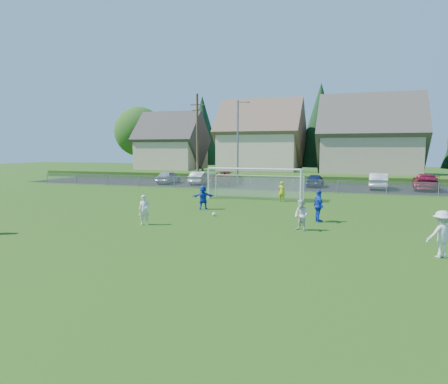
{
  "coord_description": "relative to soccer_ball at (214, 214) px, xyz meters",
  "views": [
    {
      "loc": [
        7.58,
        -14.62,
        4.03
      ],
      "look_at": [
        0.0,
        8.0,
        1.4
      ],
      "focal_mm": 32.0,
      "sensor_mm": 36.0,
      "label": 1
    }
  ],
  "objects": [
    {
      "name": "soccer_ball",
      "position": [
        0.0,
        0.0,
        0.0
      ],
      "size": [
        0.22,
        0.22,
        0.22
      ],
      "primitive_type": "sphere",
      "color": "white",
      "rests_on": "ground"
    },
    {
      "name": "car_b",
      "position": [
        -8.62,
        19.33,
        0.6
      ],
      "size": [
        1.73,
        4.37,
        1.41
      ],
      "primitive_type": "imported",
      "rotation": [
        0.0,
        0.0,
        3.2
      ],
      "color": "silver",
      "rests_on": "ground"
    },
    {
      "name": "car_f",
      "position": [
        10.05,
        20.02,
        0.68
      ],
      "size": [
        1.92,
        4.88,
        1.58
      ],
      "primitive_type": "imported",
      "rotation": [
        0.0,
        0.0,
        3.09
      ],
      "color": "silver",
      "rests_on": "ground"
    },
    {
      "name": "houses_row",
      "position": [
        2.43,
        34.99,
        7.22
      ],
      "size": [
        53.9,
        11.45,
        13.27
      ],
      "color": "tan",
      "rests_on": "ground"
    },
    {
      "name": "player_white_a",
      "position": [
        -2.54,
        -3.76,
        0.68
      ],
      "size": [
        0.68,
        0.58,
        1.58
      ],
      "primitive_type": "imported",
      "rotation": [
        0.0,
        0.0,
        0.41
      ],
      "color": "silver",
      "rests_on": "ground"
    },
    {
      "name": "car_g",
      "position": [
        14.29,
        20.28,
        0.68
      ],
      "size": [
        2.68,
        5.63,
        1.58
      ],
      "primitive_type": "imported",
      "rotation": [
        0.0,
        0.0,
        3.06
      ],
      "color": "maroon",
      "rests_on": "ground"
    },
    {
      "name": "grass_embankment",
      "position": [
        0.45,
        27.53,
        0.29
      ],
      "size": [
        70.0,
        6.0,
        0.8
      ],
      "primitive_type": "cube",
      "color": "#1E420F",
      "rests_on": "ground"
    },
    {
      "name": "goalkeeper",
      "position": [
        2.67,
        7.69,
        0.66
      ],
      "size": [
        0.59,
        0.42,
        1.54
      ],
      "primitive_type": "imported",
      "rotation": [
        0.0,
        0.0,
        3.05
      ],
      "color": "#BBC917",
      "rests_on": "ground"
    },
    {
      "name": "player_blue_b",
      "position": [
        -1.58,
        2.26,
        0.69
      ],
      "size": [
        1.55,
        0.98,
        1.6
      ],
      "primitive_type": "imported",
      "rotation": [
        0.0,
        0.0,
        3.52
      ],
      "color": "blue",
      "rests_on": "ground"
    },
    {
      "name": "chainlink_fence",
      "position": [
        0.45,
        14.53,
        0.52
      ],
      "size": [
        52.06,
        0.06,
        1.2
      ],
      "color": "gray",
      "rests_on": "ground"
    },
    {
      "name": "ground",
      "position": [
        0.45,
        -7.47,
        -0.11
      ],
      "size": [
        160.0,
        160.0,
        0.0
      ],
      "primitive_type": "plane",
      "color": "#193D0C",
      "rests_on": "ground"
    },
    {
      "name": "player_blue_a",
      "position": [
        6.08,
        0.01,
        0.77
      ],
      "size": [
        0.88,
        1.12,
        1.77
      ],
      "primitive_type": "imported",
      "rotation": [
        0.0,
        0.0,
        2.08
      ],
      "color": "blue",
      "rests_on": "ground"
    },
    {
      "name": "car_c",
      "position": [
        -5.44,
        19.0,
        0.65
      ],
      "size": [
        2.94,
        5.62,
        1.51
      ],
      "primitive_type": "imported",
      "rotation": [
        0.0,
        0.0,
        3.06
      ],
      "color": "#4F0F09",
      "rests_on": "ground"
    },
    {
      "name": "player_white_c",
      "position": [
        11.06,
        -5.86,
        0.77
      ],
      "size": [
        1.31,
        1.09,
        1.76
      ],
      "primitive_type": "imported",
      "rotation": [
        0.0,
        0.0,
        3.6
      ],
      "color": "silver",
      "rests_on": "ground"
    },
    {
      "name": "soccer_goal",
      "position": [
        0.45,
        8.58,
        1.52
      ],
      "size": [
        7.42,
        1.9,
        2.5
      ],
      "color": "white",
      "rests_on": "ground"
    },
    {
      "name": "streetlight",
      "position": [
        -3.99,
        18.53,
        4.73
      ],
      "size": [
        1.38,
        0.18,
        9.0
      ],
      "color": "slate",
      "rests_on": "ground"
    },
    {
      "name": "player_white_b",
      "position": [
        5.5,
        -2.62,
        0.66
      ],
      "size": [
        0.94,
        0.92,
        1.53
      ],
      "primitive_type": "imported",
      "rotation": [
        0.0,
        0.0,
        -0.67
      ],
      "color": "silver",
      "rests_on": "ground"
    },
    {
      "name": "car_e",
      "position": [
        3.87,
        20.31,
        0.57
      ],
      "size": [
        1.65,
        3.99,
        1.35
      ],
      "primitive_type": "imported",
      "rotation": [
        0.0,
        0.0,
        3.13
      ],
      "color": "#15214A",
      "rests_on": "ground"
    },
    {
      "name": "utility_pole",
      "position": [
        -9.05,
        19.53,
        5.04
      ],
      "size": [
        1.6,
        0.26,
        10.0
      ],
      "color": "#473321",
      "rests_on": "ground"
    },
    {
      "name": "tree_row",
      "position": [
        1.5,
        41.27,
        6.8
      ],
      "size": [
        65.98,
        12.36,
        13.8
      ],
      "color": "#382616",
      "rests_on": "ground"
    },
    {
      "name": "asphalt_lot",
      "position": [
        0.45,
        20.03,
        -0.1
      ],
      "size": [
        60.0,
        60.0,
        0.0
      ],
      "primitive_type": "plane",
      "color": "black",
      "rests_on": "ground"
    },
    {
      "name": "car_a",
      "position": [
        -12.44,
        19.01,
        0.61
      ],
      "size": [
        1.96,
        4.31,
        1.43
      ],
      "primitive_type": "imported",
      "rotation": [
        0.0,
        0.0,
        3.21
      ],
      "color": "#A1A3A9",
      "rests_on": "ground"
    }
  ]
}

